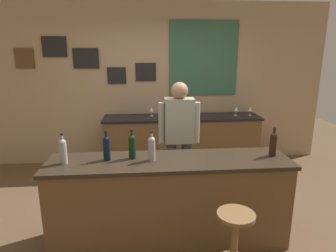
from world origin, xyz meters
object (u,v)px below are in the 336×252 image
Objects in this scene: bar_stool at (235,236)px; wine_bottle_e at (273,143)px; wine_glass_c at (236,109)px; wine_glass_d at (250,109)px; wine_bottle_a at (63,150)px; wine_glass_a at (152,110)px; bartender at (179,136)px; wine_bottle_b at (107,147)px; wine_bottle_d at (152,148)px; wine_bottle_c at (132,146)px; wine_glass_b at (188,110)px.

bar_stool is 2.22× the size of wine_bottle_e.
wine_glass_d is at bearing -7.70° from wine_glass_c.
wine_bottle_a is 2.12m from wine_bottle_e.
bar_stool is at bearing -77.58° from wine_glass_a.
bartender reaches higher than wine_glass_c.
wine_bottle_a and wine_bottle_b have the same top height.
wine_bottle_e reaches higher than wine_glass_c.
wine_bottle_b is 1.71m from wine_bottle_e.
bartender is 5.29× the size of wine_bottle_d.
wine_bottle_d is 1.26m from wine_bottle_e.
wine_bottle_e is (1.46, -0.04, 0.00)m from wine_bottle_c.
wine_glass_d is at bearing 42.36° from bartender.
bar_stool is 2.89m from wine_glass_a.
wine_glass_c is (2.37, 2.07, -0.05)m from wine_bottle_a.
wine_glass_c reaches higher than bar_stool.
wine_bottle_d is (0.20, -0.08, 0.00)m from wine_bottle_c.
wine_bottle_a reaches higher than wine_glass_d.
bar_stool is at bearing -107.21° from wine_glass_c.
wine_glass_a is at bearing 177.36° from wine_glass_c.
wine_glass_c is at bearing 82.93° from wine_bottle_e.
wine_bottle_c is at bearing 178.24° from wine_bottle_e.
wine_bottle_b reaches higher than wine_glass_d.
bar_stool is at bearing -77.76° from bartender.
wine_bottle_a is at bearing -172.47° from wine_bottle_c.
wine_bottle_b is 1.00× the size of wine_bottle_d.
bartender reaches higher than wine_bottle_b.
wine_glass_b is at bearing -4.49° from wine_glass_a.
wine_bottle_c is 2.07m from wine_glass_a.
wine_glass_c is at bearing 45.65° from wine_bottle_b.
wine_bottle_b is at bearing -138.04° from wine_glass_d.
wine_glass_c is at bearing 172.30° from wine_glass_d.
wine_bottle_d reaches higher than wine_glass_b.
wine_bottle_b and wine_bottle_d have the same top height.
wine_bottle_c is 1.97× the size of wine_glass_c.
wine_glass_b is at bearing 89.81° from bar_stool.
wine_glass_a is 1.45m from wine_glass_c.
wine_bottle_d is 1.00× the size of wine_bottle_e.
wine_glass_b is at bearing 76.42° from bartender.
wine_glass_b is (1.13, 2.03, -0.05)m from wine_bottle_b.
wine_glass_d is (1.07, 2.68, 0.55)m from bar_stool.
wine_bottle_e is (0.59, 0.68, 0.60)m from bar_stool.
wine_bottle_d is at bearing -6.68° from wine_bottle_b.
wine_glass_d is at bearing 68.14° from bar_stool.
wine_bottle_d is at bearing -178.51° from wine_bottle_e.
wine_glass_c is at bearing -1.26° from wine_glass_b.
bar_stool is 2.89m from wine_glass_c.
bartender is 5.29× the size of wine_bottle_e.
wine_glass_a is at bearing 175.51° from wine_glass_b.
wine_bottle_d is at bearing -21.63° from wine_bottle_c.
bartender is 1.39m from wine_glass_a.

